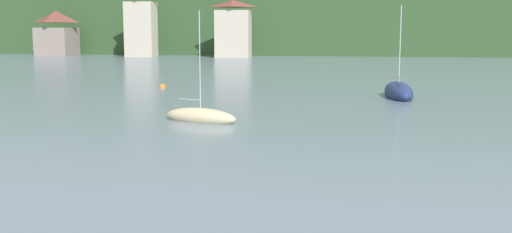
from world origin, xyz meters
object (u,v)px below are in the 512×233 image
at_px(sailboat_far_0, 398,93).
at_px(mooring_buoy_mid, 162,87).
at_px(shore_building_west, 57,34).
at_px(shore_building_westcentral, 141,25).
at_px(shore_building_central, 233,30).
at_px(sailboat_mid_2, 201,117).

xyz_separation_m(sailboat_far_0, mooring_buoy_mid, (-17.91, 4.18, -0.33)).
distance_m(shore_building_west, shore_building_westcentral, 15.09).
bearing_deg(shore_building_central, sailboat_far_0, -67.25).
height_order(sailboat_far_0, sailboat_mid_2, sailboat_far_0).
bearing_deg(mooring_buoy_mid, sailboat_far_0, -13.13).
bearing_deg(mooring_buoy_mid, shore_building_central, 94.72).
xyz_separation_m(shore_building_west, sailboat_mid_2, (41.29, -65.80, -3.38)).
height_order(shore_building_central, sailboat_mid_2, shore_building_central).
bearing_deg(sailboat_mid_2, shore_building_westcentral, 130.88).
bearing_deg(shore_building_westcentral, shore_building_west, 175.64).
bearing_deg(shore_building_west, shore_building_westcentral, -4.36).
relative_size(shore_building_central, sailboat_mid_2, 1.54).
distance_m(shore_building_west, sailboat_far_0, 74.47).
bearing_deg(shore_building_west, mooring_buoy_mid, -55.40).
distance_m(shore_building_west, sailboat_mid_2, 77.76).
height_order(shore_building_westcentral, mooring_buoy_mid, shore_building_westcentral).
height_order(shore_building_central, mooring_buoy_mid, shore_building_central).
bearing_deg(sailboat_far_0, shore_building_westcentral, 29.08).
xyz_separation_m(shore_building_central, sailboat_mid_2, (11.32, -64.61, -4.09)).
distance_m(shore_building_west, shore_building_central, 30.00).
relative_size(shore_building_central, sailboat_far_0, 1.36).
xyz_separation_m(shore_building_west, shore_building_central, (29.97, -1.19, 0.71)).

